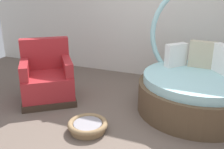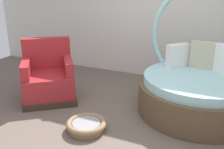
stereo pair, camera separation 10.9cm
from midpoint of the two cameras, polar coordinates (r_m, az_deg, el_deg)
ground_plane at (r=3.28m, az=3.19°, el=-13.25°), size 8.00×8.00×0.02m
back_wall at (r=4.94m, az=13.36°, el=15.25°), size 8.00×0.12×2.86m
round_daybed at (r=3.90m, az=19.28°, el=-2.42°), size 1.65×1.65×1.85m
red_armchair at (r=4.21m, az=-13.18°, el=-0.87°), size 1.12×1.12×0.94m
pet_basket at (r=3.32m, az=-4.76°, el=-11.19°), size 0.51×0.51×0.13m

